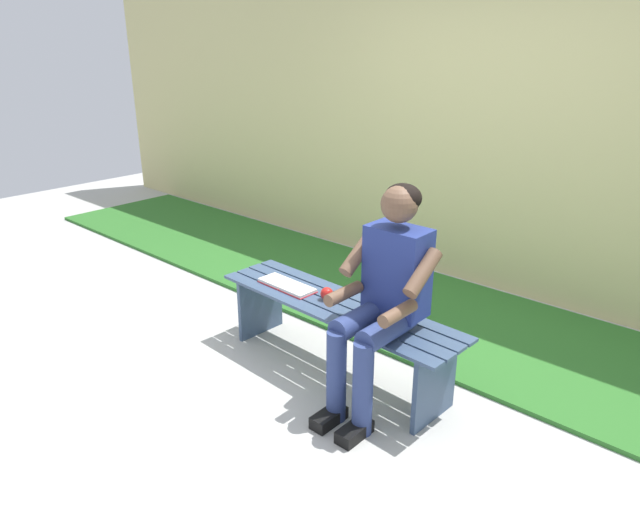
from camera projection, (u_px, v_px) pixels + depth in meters
name	position (u px, v px, depth m)	size (l,w,h in m)	color
ground_plane	(106.00, 375.00, 3.64)	(10.00, 7.00, 0.04)	#B2B2AD
grass_strip	(426.00, 312.00, 4.40)	(9.00, 1.44, 0.03)	#2D6B28
brick_wall	(444.00, 130.00, 4.92)	(9.50, 0.24, 2.51)	#D1C684
bench_near	(336.00, 320.00, 3.53)	(1.71, 0.49, 0.47)	#384C6B
person_seated	(383.00, 292.00, 3.08)	(0.50, 0.69, 1.28)	navy
apple	(327.00, 293.00, 3.53)	(0.08, 0.08, 0.08)	red
book_open	(287.00, 286.00, 3.71)	(0.42, 0.17, 0.02)	white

